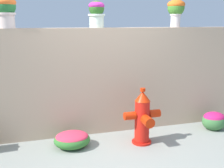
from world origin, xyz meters
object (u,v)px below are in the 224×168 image
potted_plant_2 (97,12)px  fire_hydrant (143,118)px  potted_plant_1 (6,9)px  flower_bush_right (214,120)px  flower_bush_left (72,139)px  potted_plant_3 (176,9)px

potted_plant_2 → fire_hydrant: 1.88m
potted_plant_1 → flower_bush_right: 3.94m
potted_plant_1 → flower_bush_left: potted_plant_1 is taller
fire_hydrant → flower_bush_left: (-1.09, 0.18, -0.29)m
potted_plant_3 → flower_bush_right: (0.54, -0.59, -1.95)m
potted_plant_3 → fire_hydrant: potted_plant_3 is taller
flower_bush_left → flower_bush_right: bearing=0.3°
potted_plant_3 → flower_bush_left: (-2.01, -0.60, -2.00)m
potted_plant_1 → fire_hydrant: (1.94, -0.70, -1.67)m
potted_plant_3 → fire_hydrant: bearing=-139.9°
potted_plant_3 → potted_plant_2: bearing=-178.9°
flower_bush_left → flower_bush_right: (2.55, 0.01, 0.04)m
fire_hydrant → potted_plant_1: bearing=160.1°
fire_hydrant → flower_bush_left: bearing=170.7°
potted_plant_1 → flower_bush_left: bearing=-31.6°
potted_plant_3 → flower_bush_left: bearing=-163.4°
flower_bush_left → fire_hydrant: bearing=-9.3°
potted_plant_1 → flower_bush_right: size_ratio=1.11×
potted_plant_3 → flower_bush_right: potted_plant_3 is taller
flower_bush_left → flower_bush_right: 2.56m
flower_bush_left → potted_plant_2: bearing=46.2°
potted_plant_2 → flower_bush_right: potted_plant_2 is taller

